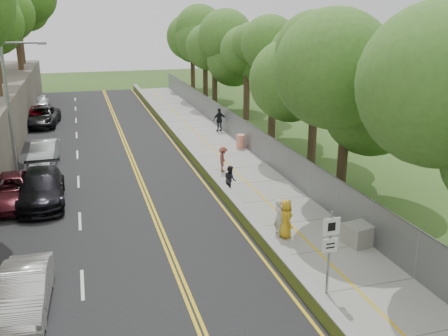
{
  "coord_description": "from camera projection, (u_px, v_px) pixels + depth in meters",
  "views": [
    {
      "loc": [
        -6.74,
        -16.81,
        9.49
      ],
      "look_at": [
        0.5,
        8.0,
        1.4
      ],
      "focal_mm": 40.0,
      "sensor_mm": 36.0,
      "label": 1
    }
  ],
  "objects": [
    {
      "name": "ground",
      "position": [
        268.0,
        259.0,
        20.04
      ],
      "size": [
        140.0,
        140.0,
        0.0
      ],
      "primitive_type": "plane",
      "color": "#33511E",
      "rests_on": "ground"
    },
    {
      "name": "road",
      "position": [
        107.0,
        165.0,
        32.33
      ],
      "size": [
        11.2,
        66.0,
        0.04
      ],
      "primitive_type": "cube",
      "color": "black",
      "rests_on": "ground"
    },
    {
      "name": "sidewalk",
      "position": [
        224.0,
        155.0,
        34.45
      ],
      "size": [
        4.2,
        66.0,
        0.05
      ],
      "primitive_type": "cube",
      "color": "gray",
      "rests_on": "ground"
    },
    {
      "name": "jersey_barrier",
      "position": [
        192.0,
        154.0,
        33.76
      ],
      "size": [
        0.42,
        66.0,
        0.6
      ],
      "primitive_type": "cube",
      "color": "#ADDC34",
      "rests_on": "ground"
    },
    {
      "name": "chainlink_fence",
      "position": [
        253.0,
        140.0,
        34.72
      ],
      "size": [
        0.04,
        66.0,
        2.0
      ],
      "primitive_type": "cube",
      "color": "slate",
      "rests_on": "ground"
    },
    {
      "name": "trees_fenceside",
      "position": [
        287.0,
        51.0,
        33.56
      ],
      "size": [
        7.0,
        66.0,
        14.0
      ],
      "primitive_type": null,
      "color": "#497D2B",
      "rests_on": "ground"
    },
    {
      "name": "streetlight",
      "position": [
        12.0,
        100.0,
        28.68
      ],
      "size": [
        2.52,
        0.22,
        8.0
      ],
      "color": "gray",
      "rests_on": "ground"
    },
    {
      "name": "signpost",
      "position": [
        330.0,
        244.0,
        16.97
      ],
      "size": [
        0.62,
        0.09,
        3.1
      ],
      "color": "gray",
      "rests_on": "sidewalk"
    },
    {
      "name": "construction_barrel",
      "position": [
        241.0,
        142.0,
        36.05
      ],
      "size": [
        0.61,
        0.61,
        1.0
      ],
      "primitive_type": "cylinder",
      "color": "#FC2E0B",
      "rests_on": "sidewalk"
    },
    {
      "name": "concrete_block",
      "position": [
        361.0,
        234.0,
        21.18
      ],
      "size": [
        1.51,
        1.25,
        0.89
      ],
      "primitive_type": "cube",
      "rotation": [
        0.0,
        0.0,
        0.2
      ],
      "color": "gray",
      "rests_on": "sidewalk"
    },
    {
      "name": "car_1",
      "position": [
        24.0,
        291.0,
        16.35
      ],
      "size": [
        1.71,
        4.39,
        1.42
      ],
      "primitive_type": "imported",
      "rotation": [
        0.0,
        0.0,
        -0.05
      ],
      "color": "silver",
      "rests_on": "road"
    },
    {
      "name": "car_2",
      "position": [
        9.0,
        190.0,
        25.55
      ],
      "size": [
        2.69,
        5.4,
        1.47
      ],
      "primitive_type": "imported",
      "rotation": [
        0.0,
        0.0,
        0.05
      ],
      "color": "#4C171F",
      "rests_on": "road"
    },
    {
      "name": "car_3",
      "position": [
        41.0,
        188.0,
        25.62
      ],
      "size": [
        2.35,
        5.61,
        1.62
      ],
      "primitive_type": "imported",
      "rotation": [
        0.0,
        0.0,
        0.01
      ],
      "color": "black",
      "rests_on": "road"
    },
    {
      "name": "car_4",
      "position": [
        42.0,
        186.0,
        26.3
      ],
      "size": [
        1.95,
        4.15,
        1.37
      ],
      "primitive_type": "imported",
      "rotation": [
        0.0,
        0.0,
        -0.08
      ],
      "color": "tan",
      "rests_on": "road"
    },
    {
      "name": "car_5",
      "position": [
        44.0,
        153.0,
        32.31
      ],
      "size": [
        1.91,
        4.57,
        1.47
      ],
      "primitive_type": "imported",
      "rotation": [
        0.0,
        0.0,
        -0.08
      ],
      "color": "#B2B5B9",
      "rests_on": "road"
    },
    {
      "name": "car_6",
      "position": [
        42.0,
        117.0,
        43.19
      ],
      "size": [
        3.15,
        5.86,
        1.57
      ],
      "primitive_type": "imported",
      "rotation": [
        0.0,
        0.0,
        -0.1
      ],
      "color": "black",
      "rests_on": "road"
    },
    {
      "name": "car_7",
      "position": [
        35.0,
        118.0,
        43.35
      ],
      "size": [
        2.23,
        4.82,
        1.36
      ],
      "primitive_type": "imported",
      "rotation": [
        0.0,
        0.0,
        0.07
      ],
      "color": "maroon",
      "rests_on": "road"
    },
    {
      "name": "car_8",
      "position": [
        41.0,
        101.0,
        51.22
      ],
      "size": [
        1.61,
        3.99,
        1.36
      ],
      "primitive_type": "imported",
      "rotation": [
        0.0,
        0.0,
        0.0
      ],
      "color": "white",
      "rests_on": "road"
    },
    {
      "name": "painter_0",
      "position": [
        286.0,
        219.0,
        21.67
      ],
      "size": [
        0.55,
        0.85,
        1.73
      ],
      "primitive_type": "imported",
      "rotation": [
        0.0,
        0.0,
        1.58
      ],
      "color": "gold",
      "rests_on": "sidewalk"
    },
    {
      "name": "painter_1",
      "position": [
        279.0,
        217.0,
        21.88
      ],
      "size": [
        0.47,
        0.65,
        1.69
      ],
      "primitive_type": "imported",
      "rotation": [
        0.0,
        0.0,
        1.68
      ],
      "color": "beige",
      "rests_on": "sidewalk"
    },
    {
      "name": "painter_2",
      "position": [
        230.0,
        179.0,
        27.0
      ],
      "size": [
        0.64,
        0.79,
        1.56
      ],
      "primitive_type": "imported",
      "rotation": [
        0.0,
        0.0,
        1.64
      ],
      "color": "black",
      "rests_on": "sidewalk"
    },
    {
      "name": "painter_3",
      "position": [
        223.0,
        159.0,
        30.66
      ],
      "size": [
        0.9,
        1.16,
        1.58
      ],
      "primitive_type": "imported",
      "rotation": [
        0.0,
        0.0,
        1.22
      ],
      "color": "brown",
      "rests_on": "sidewalk"
    },
    {
      "name": "person_far",
      "position": [
        219.0,
        120.0,
        41.03
      ],
      "size": [
        1.19,
        0.64,
        1.92
      ],
      "primitive_type": "imported",
      "rotation": [
        0.0,
        0.0,
        3.29
      ],
      "color": "black",
      "rests_on": "sidewalk"
    }
  ]
}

